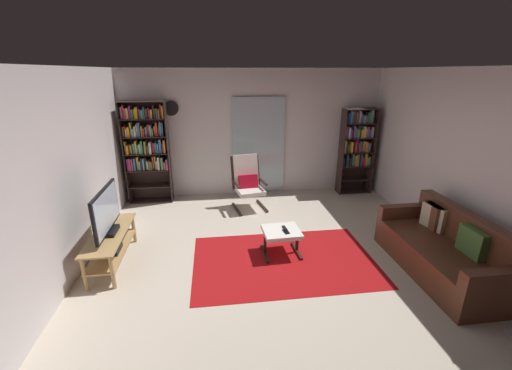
# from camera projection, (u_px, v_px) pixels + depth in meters

# --- Properties ---
(ground_plane) EXTENTS (7.02, 7.02, 0.00)m
(ground_plane) POSITION_uv_depth(u_px,v_px,m) (279.00, 264.00, 4.52)
(ground_plane) COLOR beige
(wall_back) EXTENTS (5.60, 0.06, 2.60)m
(wall_back) POSITION_uv_depth(u_px,v_px,m) (254.00, 133.00, 6.80)
(wall_back) COLOR silver
(wall_back) RESTS_ON ground
(wall_left) EXTENTS (0.06, 6.00, 2.60)m
(wall_left) POSITION_uv_depth(u_px,v_px,m) (54.00, 184.00, 3.76)
(wall_left) COLOR silver
(wall_left) RESTS_ON ground
(wall_right) EXTENTS (0.06, 6.00, 2.60)m
(wall_right) POSITION_uv_depth(u_px,v_px,m) (476.00, 167.00, 4.42)
(wall_right) COLOR silver
(wall_right) RESTS_ON ground
(glass_door_panel) EXTENTS (1.10, 0.01, 2.00)m
(glass_door_panel) POSITION_uv_depth(u_px,v_px,m) (259.00, 146.00, 6.83)
(glass_door_panel) COLOR silver
(area_rug) EXTENTS (2.54, 1.64, 0.01)m
(area_rug) POSITION_uv_depth(u_px,v_px,m) (284.00, 260.00, 4.59)
(area_rug) COLOR #A41215
(area_rug) RESTS_ON ground
(tv_stand) EXTENTS (0.42, 1.27, 0.47)m
(tv_stand) POSITION_uv_depth(u_px,v_px,m) (111.00, 244.00, 4.42)
(tv_stand) COLOR tan
(tv_stand) RESTS_ON ground
(television) EXTENTS (0.20, 0.96, 0.62)m
(television) POSITION_uv_depth(u_px,v_px,m) (106.00, 213.00, 4.28)
(television) COLOR black
(television) RESTS_ON tv_stand
(bookshelf_near_tv) EXTENTS (0.85, 0.30, 2.02)m
(bookshelf_near_tv) POSITION_uv_depth(u_px,v_px,m) (146.00, 146.00, 6.34)
(bookshelf_near_tv) COLOR black
(bookshelf_near_tv) RESTS_ON ground
(bookshelf_near_sofa) EXTENTS (0.70, 0.30, 1.82)m
(bookshelf_near_sofa) POSITION_uv_depth(u_px,v_px,m) (356.00, 145.00, 6.87)
(bookshelf_near_sofa) COLOR #2E201E
(bookshelf_near_sofa) RESTS_ON ground
(leather_sofa) EXTENTS (0.84, 1.87, 0.81)m
(leather_sofa) POSITION_uv_depth(u_px,v_px,m) (444.00, 251.00, 4.26)
(leather_sofa) COLOR #522C1C
(leather_sofa) RESTS_ON ground
(lounge_armchair) EXTENTS (0.68, 0.75, 1.02)m
(lounge_armchair) POSITION_uv_depth(u_px,v_px,m) (248.00, 181.00, 6.25)
(lounge_armchair) COLOR black
(lounge_armchair) RESTS_ON ground
(ottoman) EXTENTS (0.54, 0.50, 0.39)m
(ottoman) POSITION_uv_depth(u_px,v_px,m) (281.00, 234.00, 4.66)
(ottoman) COLOR white
(ottoman) RESTS_ON ground
(tv_remote) EXTENTS (0.06, 0.15, 0.02)m
(tv_remote) POSITION_uv_depth(u_px,v_px,m) (285.00, 228.00, 4.67)
(tv_remote) COLOR black
(tv_remote) RESTS_ON ottoman
(cell_phone) EXTENTS (0.09, 0.15, 0.01)m
(cell_phone) POSITION_uv_depth(u_px,v_px,m) (286.00, 232.00, 4.58)
(cell_phone) COLOR black
(cell_phone) RESTS_ON ottoman
(wall_clock) EXTENTS (0.29, 0.03, 0.29)m
(wall_clock) POSITION_uv_depth(u_px,v_px,m) (171.00, 108.00, 6.35)
(wall_clock) COLOR silver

